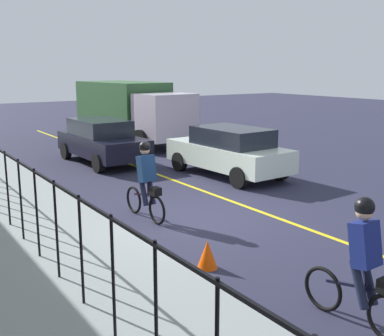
{
  "coord_description": "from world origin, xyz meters",
  "views": [
    {
      "loc": [
        -8.78,
        6.04,
        3.45
      ],
      "look_at": [
        0.88,
        -0.46,
        1.0
      ],
      "focal_mm": 44.89,
      "sensor_mm": 36.0,
      "label": 1
    }
  ],
  "objects_px": {
    "cyclist_follow": "(362,265)",
    "box_truck_background": "(132,109)",
    "cyclist_lead": "(146,181)",
    "patrol_sedan": "(229,151)",
    "traffic_cone_near": "(207,254)",
    "parked_sedan_rear": "(102,140)"
  },
  "relations": [
    {
      "from": "patrol_sedan",
      "to": "parked_sedan_rear",
      "type": "relative_size",
      "value": 1.01
    },
    {
      "from": "patrol_sedan",
      "to": "cyclist_lead",
      "type": "bearing_deg",
      "value": 117.17
    },
    {
      "from": "cyclist_follow",
      "to": "cyclist_lead",
      "type": "bearing_deg",
      "value": -1.16
    },
    {
      "from": "cyclist_lead",
      "to": "patrol_sedan",
      "type": "distance_m",
      "value": 5.06
    },
    {
      "from": "parked_sedan_rear",
      "to": "cyclist_follow",
      "type": "bearing_deg",
      "value": -9.22
    },
    {
      "from": "traffic_cone_near",
      "to": "box_truck_background",
      "type": "bearing_deg",
      "value": -21.8
    },
    {
      "from": "box_truck_background",
      "to": "parked_sedan_rear",
      "type": "bearing_deg",
      "value": -45.29
    },
    {
      "from": "cyclist_lead",
      "to": "box_truck_background",
      "type": "distance_m",
      "value": 11.56
    },
    {
      "from": "parked_sedan_rear",
      "to": "box_truck_background",
      "type": "height_order",
      "value": "box_truck_background"
    },
    {
      "from": "cyclist_lead",
      "to": "parked_sedan_rear",
      "type": "relative_size",
      "value": 0.41
    },
    {
      "from": "box_truck_background",
      "to": "traffic_cone_near",
      "type": "relative_size",
      "value": 13.68
    },
    {
      "from": "patrol_sedan",
      "to": "traffic_cone_near",
      "type": "distance_m",
      "value": 7.38
    },
    {
      "from": "parked_sedan_rear",
      "to": "traffic_cone_near",
      "type": "relative_size",
      "value": 8.81
    },
    {
      "from": "cyclist_follow",
      "to": "box_truck_background",
      "type": "xyz_separation_m",
      "value": [
        16.19,
        -4.85,
        0.64
      ]
    },
    {
      "from": "traffic_cone_near",
      "to": "cyclist_lead",
      "type": "bearing_deg",
      "value": -8.4
    },
    {
      "from": "traffic_cone_near",
      "to": "parked_sedan_rear",
      "type": "bearing_deg",
      "value": -13.31
    },
    {
      "from": "box_truck_background",
      "to": "traffic_cone_near",
      "type": "xyz_separation_m",
      "value": [
        -13.45,
        5.38,
        -1.3
      ]
    },
    {
      "from": "parked_sedan_rear",
      "to": "traffic_cone_near",
      "type": "distance_m",
      "value": 10.17
    },
    {
      "from": "cyclist_lead",
      "to": "patrol_sedan",
      "type": "height_order",
      "value": "cyclist_lead"
    },
    {
      "from": "cyclist_lead",
      "to": "parked_sedan_rear",
      "type": "height_order",
      "value": "cyclist_lead"
    },
    {
      "from": "parked_sedan_rear",
      "to": "box_truck_background",
      "type": "relative_size",
      "value": 0.64
    },
    {
      "from": "patrol_sedan",
      "to": "traffic_cone_near",
      "type": "xyz_separation_m",
      "value": [
        -5.54,
        4.83,
        -0.57
      ]
    }
  ]
}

